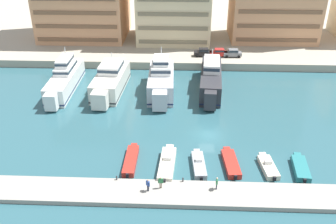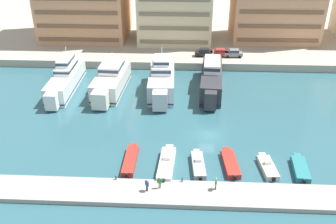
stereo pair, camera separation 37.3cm
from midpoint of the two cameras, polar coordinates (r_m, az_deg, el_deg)
The scene contains 21 objects.
ground_plane at distance 59.51m, azimuth 5.81°, elevation -3.51°, with size 400.00×400.00×0.00m, color #2D5B66.
quay_promenade at distance 116.51m, azimuth 4.38°, elevation 13.21°, with size 180.00×70.00×1.69m, color #ADA38E.
pier_dock at distance 47.66m, azimuth 6.66°, elevation -12.44°, with size 120.00×4.62×0.64m, color #9E998E.
yacht_white_far_left at distance 76.28m, azimuth -15.56°, elevation 4.93°, with size 4.09×19.45×7.87m.
yacht_ivory_left at distance 73.77m, azimuth -8.92°, elevation 4.76°, with size 5.83×17.67×7.00m.
yacht_silver_mid_left at distance 72.00m, azimuth -1.20°, elevation 4.83°, with size 5.14×16.74×8.53m.
yacht_charcoal_center_left at distance 73.84m, azimuth 6.41°, elevation 5.10°, with size 5.10×19.42×7.37m.
motorboat_red_far_left at distance 53.18m, azimuth -5.87°, elevation -7.31°, with size 1.63×7.64×0.87m.
motorboat_cream_left at distance 51.98m, azimuth -0.32°, elevation -7.91°, with size 2.38×8.38×1.51m.
motorboat_grey_mid_left at distance 52.14m, azimuth 4.51°, elevation -8.00°, with size 2.04×6.75×1.27m.
motorboat_red_center_left at distance 53.06m, azimuth 9.34°, elevation -7.68°, with size 2.29×7.11×0.86m.
motorboat_cream_center at distance 53.47m, azimuth 14.80°, elevation -8.02°, with size 2.28×6.00×1.27m.
motorboat_teal_center_right at distance 54.46m, azimuth 19.36°, elevation -8.03°, with size 2.32×6.38×0.89m.
car_black_far_left at distance 86.96m, azimuth 5.26°, elevation 9.08°, with size 4.11×1.95×1.80m.
car_red_left at distance 87.20m, azimuth 7.62°, elevation 9.00°, with size 4.14×2.01×1.80m.
car_grey_mid_left at distance 87.41m, azimuth 9.71°, elevation 8.89°, with size 4.13×1.99×1.80m.
pedestrian_near_edge at distance 47.44m, azimuth 7.22°, elevation -10.57°, with size 0.28×0.68×1.76m.
pedestrian_mid_deck at distance 47.26m, azimuth -1.36°, elevation -10.55°, with size 0.65×0.26×1.67m.
pedestrian_far_side at distance 46.89m, azimuth -3.32°, elevation -10.92°, with size 0.51×0.49×1.73m.
bollard_west at distance 49.40m, azimuth -8.05°, elevation -9.87°, with size 0.20×0.20×0.61m.
bollard_west_mid at distance 48.68m, azimuth 2.07°, elevation -10.23°, with size 0.20×0.20×0.61m.
Camera 1 is at (-4.06, -50.41, 31.40)m, focal length 40.00 mm.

